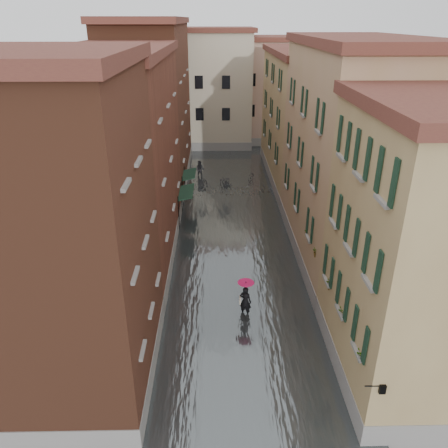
{
  "coord_description": "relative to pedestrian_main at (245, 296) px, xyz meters",
  "views": [
    {
      "loc": [
        -1.22,
        -16.88,
        14.31
      ],
      "look_at": [
        -0.74,
        7.18,
        3.0
      ],
      "focal_mm": 35.0,
      "sensor_mm": 36.0,
      "label": 1
    }
  ],
  "objects": [
    {
      "name": "building_right_far",
      "position": [
        6.72,
        21.92,
        4.54
      ],
      "size": [
        6.0,
        16.0,
        11.5
      ],
      "primitive_type": "cube",
      "color": "#9A7C4F",
      "rests_on": "ground"
    },
    {
      "name": "awning_near",
      "position": [
        -3.76,
        11.78,
        1.26
      ],
      "size": [
        1.09,
        3.14,
        2.8
      ],
      "color": "black",
      "rests_on": "ground"
    },
    {
      "name": "building_left_mid",
      "position": [
        -7.28,
        6.92,
        5.04
      ],
      "size": [
        6.0,
        14.0,
        12.5
      ],
      "primitive_type": "cube",
      "color": "brown",
      "rests_on": "ground"
    },
    {
      "name": "floodwater",
      "position": [
        -0.28,
        10.92,
        -1.11
      ],
      "size": [
        10.0,
        60.0,
        0.2
      ],
      "primitive_type": "cube",
      "color": "#43494B",
      "rests_on": "ground"
    },
    {
      "name": "pedestrian_main",
      "position": [
        0.0,
        0.0,
        0.0
      ],
      "size": [
        0.89,
        0.89,
        2.06
      ],
      "color": "black",
      "rests_on": "ground"
    },
    {
      "name": "window_planters",
      "position": [
        3.84,
        -1.66,
        2.3
      ],
      "size": [
        0.59,
        10.96,
        0.84
      ],
      "color": "#993E32",
      "rests_on": "ground"
    },
    {
      "name": "building_left_near",
      "position": [
        -7.28,
        -4.08,
        5.29
      ],
      "size": [
        6.0,
        8.0,
        13.0
      ],
      "primitive_type": "cube",
      "color": "brown",
      "rests_on": "ground"
    },
    {
      "name": "wall_lantern",
      "position": [
        4.05,
        -8.08,
        1.8
      ],
      "size": [
        0.71,
        0.22,
        0.35
      ],
      "color": "black",
      "rests_on": "ground"
    },
    {
      "name": "building_right_near",
      "position": [
        6.72,
        -4.08,
        4.54
      ],
      "size": [
        6.0,
        8.0,
        11.5
      ],
      "primitive_type": "cube",
      "color": "#9A7C4F",
      "rests_on": "ground"
    },
    {
      "name": "building_left_far",
      "position": [
        -7.28,
        21.92,
        5.79
      ],
      "size": [
        6.0,
        16.0,
        14.0
      ],
      "primitive_type": "cube",
      "color": "brown",
      "rests_on": "ground"
    },
    {
      "name": "building_end_cream",
      "position": [
        -3.28,
        35.92,
        5.29
      ],
      "size": [
        12.0,
        9.0,
        13.0
      ],
      "primitive_type": "cube",
      "color": "#C1B69A",
      "rests_on": "ground"
    },
    {
      "name": "building_right_mid",
      "position": [
        6.72,
        6.92,
        5.29
      ],
      "size": [
        6.0,
        14.0,
        13.0
      ],
      "primitive_type": "cube",
      "color": "tan",
      "rests_on": "ground"
    },
    {
      "name": "building_end_pink",
      "position": [
        5.72,
        37.92,
        4.79
      ],
      "size": [
        10.0,
        9.0,
        12.0
      ],
      "primitive_type": "cube",
      "color": "tan",
      "rests_on": "ground"
    },
    {
      "name": "awning_far",
      "position": [
        -3.77,
        15.93,
        1.25
      ],
      "size": [
        1.09,
        2.76,
        2.8
      ],
      "color": "black",
      "rests_on": "ground"
    },
    {
      "name": "ground",
      "position": [
        -0.28,
        -2.08,
        -1.21
      ],
      "size": [
        120.0,
        120.0,
        0.0
      ],
      "primitive_type": "plane",
      "color": "#525154",
      "rests_on": "ground"
    },
    {
      "name": "pedestrian_far",
      "position": [
        -3.04,
        22.2,
        -0.31
      ],
      "size": [
        0.99,
        0.84,
        1.78
      ],
      "primitive_type": "imported",
      "rotation": [
        0.0,
        0.0,
        -0.21
      ],
      "color": "black",
      "rests_on": "ground"
    }
  ]
}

